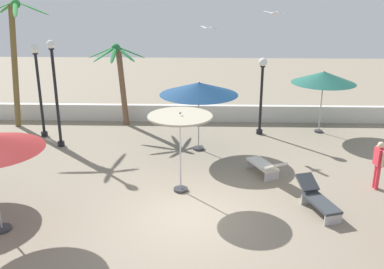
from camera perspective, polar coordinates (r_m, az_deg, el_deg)
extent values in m
plane|color=gray|center=(13.19, -0.43, -10.45)|extent=(56.00, 56.00, 0.00)
cube|color=silver|center=(21.66, 0.48, 2.77)|extent=(25.20, 0.30, 0.80)
cylinder|color=#333338|center=(13.58, -23.17, -11.04)|extent=(0.51, 0.51, 0.08)
cylinder|color=#333338|center=(18.12, 0.84, -1.78)|extent=(0.46, 0.46, 0.08)
cylinder|color=#A5A5AD|center=(17.74, 0.86, 1.63)|extent=(0.05, 0.05, 2.34)
cone|color=navy|center=(17.38, 0.88, 5.92)|extent=(3.09, 3.09, 0.48)
sphere|color=#99999E|center=(17.33, 0.88, 6.70)|extent=(0.08, 0.08, 0.08)
cylinder|color=#333338|center=(14.67, -1.45, -7.05)|extent=(0.47, 0.47, 0.08)
cylinder|color=#A5A5AD|center=(14.17, -1.49, -2.54)|extent=(0.05, 0.05, 2.56)
cylinder|color=#B7AD93|center=(13.75, -1.54, 2.35)|extent=(2.02, 2.02, 0.06)
sphere|color=#99999E|center=(13.72, -1.54, 2.78)|extent=(0.08, 0.08, 0.08)
cylinder|color=#333338|center=(20.97, 15.90, 0.42)|extent=(0.37, 0.37, 0.08)
cylinder|color=#A5A5AD|center=(20.66, 16.18, 3.35)|extent=(0.05, 0.05, 2.31)
cone|color=#1E594C|center=(20.35, 16.53, 7.04)|extent=(2.80, 2.80, 0.51)
sphere|color=#99999E|center=(20.30, 16.60, 7.74)|extent=(0.08, 0.08, 0.08)
cylinder|color=brown|center=(21.04, -8.89, 6.00)|extent=(0.47, 0.26, 3.62)
sphere|color=#227537|center=(20.75, -9.74, 10.86)|extent=(0.41, 0.41, 0.41)
ellipsoid|color=#227537|center=(20.72, -7.80, 10.39)|extent=(1.29, 0.32, 0.59)
ellipsoid|color=#227537|center=(21.24, -8.35, 10.58)|extent=(0.91, 1.15, 0.59)
ellipsoid|color=#227537|center=(21.44, -9.47, 10.60)|extent=(0.28, 1.29, 0.59)
ellipsoid|color=#227537|center=(21.40, -10.44, 10.53)|extent=(0.89, 1.17, 0.59)
ellipsoid|color=#227537|center=(20.97, -11.53, 10.29)|extent=(1.29, 0.31, 0.59)
ellipsoid|color=#227537|center=(20.35, -11.19, 10.05)|extent=(0.96, 1.13, 0.59)
ellipsoid|color=#227537|center=(20.11, -10.04, 10.01)|extent=(0.23, 1.28, 0.59)
ellipsoid|color=#227537|center=(20.23, -8.54, 10.15)|extent=(1.08, 1.01, 0.59)
cylinder|color=brown|center=(21.84, -21.76, 7.95)|extent=(0.65, 0.26, 5.55)
sphere|color=#2E8939|center=(21.38, -21.69, 15.28)|extent=(0.41, 0.41, 0.41)
ellipsoid|color=#2E8939|center=(21.01, -19.71, 14.96)|extent=(1.51, 0.39, 0.61)
ellipsoid|color=#2E8939|center=(21.89, -19.97, 15.06)|extent=(0.90, 1.41, 0.61)
ellipsoid|color=#2E8939|center=(22.09, -22.65, 14.78)|extent=(1.29, 1.09, 0.61)
ellipsoid|color=#2E8939|center=(20.61, -21.72, 14.67)|extent=(0.70, 1.48, 0.61)
cylinder|color=black|center=(20.68, -18.38, 0.08)|extent=(0.28, 0.28, 0.20)
cylinder|color=black|center=(20.21, -18.89, 4.68)|extent=(0.12, 0.12, 3.63)
cylinder|color=black|center=(19.87, -19.45, 9.75)|extent=(0.22, 0.22, 0.06)
sphere|color=white|center=(19.84, -19.51, 10.31)|extent=(0.39, 0.39, 0.39)
cylinder|color=black|center=(19.24, -16.42, -1.14)|extent=(0.28, 0.28, 0.20)
cylinder|color=black|center=(18.69, -16.96, 4.35)|extent=(0.12, 0.12, 4.01)
cylinder|color=black|center=(18.30, -17.58, 10.42)|extent=(0.22, 0.22, 0.06)
sphere|color=white|center=(18.28, -17.63, 10.95)|extent=(0.34, 0.34, 0.34)
cylinder|color=black|center=(20.14, 8.63, 0.37)|extent=(0.28, 0.28, 0.20)
cylinder|color=black|center=(19.74, 8.83, 4.28)|extent=(0.12, 0.12, 3.04)
cylinder|color=black|center=(19.41, 9.06, 8.62)|extent=(0.22, 0.22, 0.06)
sphere|color=white|center=(19.38, 9.09, 9.15)|extent=(0.37, 0.37, 0.37)
cube|color=#B7B7BC|center=(16.56, 7.84, -3.54)|extent=(0.52, 0.26, 0.35)
cube|color=#B7B7BC|center=(15.54, 10.17, -5.24)|extent=(0.52, 0.26, 0.35)
cube|color=silver|center=(15.98, 9.00, -3.79)|extent=(1.06, 1.50, 0.08)
cube|color=silver|center=(15.20, 10.68, -3.96)|extent=(0.75, 0.78, 0.38)
cube|color=#B7B7BC|center=(13.31, 17.64, -10.29)|extent=(0.54, 0.20, 0.35)
cube|color=#B7B7BC|center=(14.27, 14.82, -7.92)|extent=(0.54, 0.20, 0.35)
cube|color=#33383D|center=(13.70, 16.24, -8.42)|extent=(0.95, 1.50, 0.08)
cube|color=#33383D|center=(14.23, 14.56, -5.92)|extent=(0.71, 0.75, 0.38)
cylinder|color=#D8333F|center=(15.80, 22.70, -5.15)|extent=(0.12, 0.12, 0.83)
cylinder|color=#D8333F|center=(15.92, 22.44, -4.92)|extent=(0.12, 0.12, 0.83)
cube|color=#D8333F|center=(15.60, 22.90, -2.66)|extent=(0.28, 0.39, 0.59)
sphere|color=beige|center=(15.47, 23.09, -1.26)|extent=(0.22, 0.22, 0.22)
cylinder|color=beige|center=(15.40, 23.31, -2.88)|extent=(0.08, 0.08, 0.53)
cylinder|color=beige|center=(15.79, 22.52, -2.24)|extent=(0.08, 0.08, 0.53)
ellipsoid|color=white|center=(19.22, 2.07, 13.39)|extent=(0.33, 0.27, 0.12)
sphere|color=white|center=(19.31, 2.51, 13.51)|extent=(0.10, 0.10, 0.10)
cube|color=silver|center=(19.44, 1.63, 13.53)|extent=(0.41, 0.53, 0.11)
cube|color=silver|center=(18.99, 2.52, 13.38)|extent=(0.41, 0.53, 0.10)
ellipsoid|color=white|center=(16.28, 10.52, 14.99)|extent=(0.32, 0.30, 0.12)
sphere|color=white|center=(16.41, 10.94, 15.10)|extent=(0.10, 0.10, 0.10)
cube|color=silver|center=(16.45, 9.84, 15.14)|extent=(0.44, 0.49, 0.07)
cube|color=silver|center=(16.11, 11.23, 14.98)|extent=(0.44, 0.49, 0.06)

